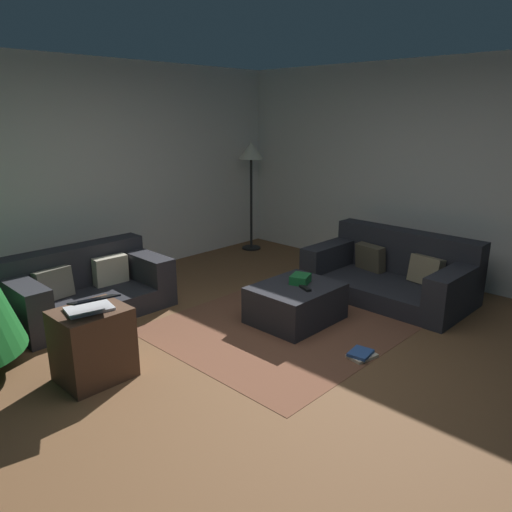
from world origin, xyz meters
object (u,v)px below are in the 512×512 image
Objects in this scene: ottoman at (296,303)px; side_table at (93,344)px; book_stack at (361,355)px; couch_right at (393,273)px; gift_box at (300,279)px; couch_left at (85,288)px; laptop at (91,305)px; corner_lamp at (251,159)px; tv_remote at (305,288)px.

ottoman is 1.97m from side_table.
couch_right is at bearing 20.16° from book_stack.
book_stack is at bearing -103.31° from ottoman.
couch_right is 3.07× the size of side_table.
couch_left is at bearing 129.79° from gift_box.
corner_lamp is (3.55, 1.83, 0.73)m from laptop.
couch_left is 6.00× the size of book_stack.
laptop is at bearing -171.32° from tv_remote.
couch_left is 3.33m from couch_right.
laptop is (-1.93, 0.37, 0.44)m from ottoman.
couch_right is 3.33m from side_table.
corner_lamp reaches higher than book_stack.
book_stack is 3.82m from corner_lamp.
couch_left is at bearing 148.59° from tv_remote.
corner_lamp is (3.54, 1.77, 1.07)m from side_table.
tv_remote reaches higher than book_stack.
couch_left is 3.17m from corner_lamp.
ottoman is at bearing -168.99° from gift_box.
couch_right reaches higher than book_stack.
laptop reaches higher than couch_left.
side_table is 4.10m from corner_lamp.
tv_remote is (-0.02, -0.13, 0.19)m from ottoman.
gift_box is 1.28× the size of tv_remote.
book_stack is (1.71, -1.32, -0.26)m from side_table.
ottoman is 0.93m from book_stack.
couch_right is at bearing -13.13° from side_table.
tv_remote is at bearing -126.02° from gift_box.
corner_lamp is at bearing 78.11° from tv_remote.
couch_left is at bearing 113.13° from book_stack.
corner_lamp is (2.93, 0.49, 1.09)m from couch_left.
corner_lamp reaches higher than gift_box.
couch_left is at bearing 64.82° from side_table.
ottoman is 2.02m from laptop.
side_table reaches higher than gift_box.
corner_lamp is at bearing 54.94° from gift_box.
laptop is 2.22m from book_stack.
laptop is at bearing 170.11° from gift_box.
laptop is (-3.25, 0.70, 0.36)m from couch_right.
corner_lamp is at bearing -169.87° from couch_left.
side_table is (-3.24, 0.76, 0.02)m from couch_right.
couch_left is 2.20m from gift_box.
ottoman is 0.53× the size of corner_lamp.
couch_left is at bearing 65.34° from laptop.
couch_right is 1.64m from book_stack.
corner_lamp is (1.61, 2.19, 1.17)m from ottoman.
couch_left is 2.16m from ottoman.
couch_left is 2.74× the size of side_table.
laptop is (-0.61, -1.34, 0.36)m from couch_left.
side_table is 0.34m from laptop.
couch_right is 8.47× the size of gift_box.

